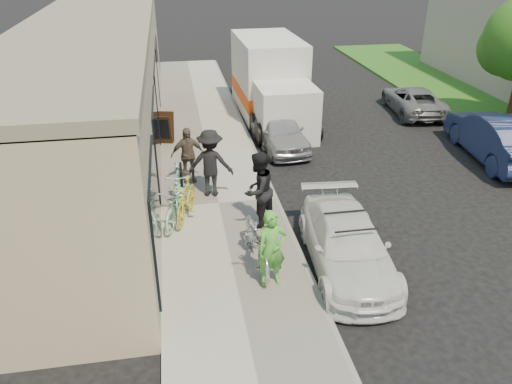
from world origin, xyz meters
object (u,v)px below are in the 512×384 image
moving_truck (271,84)px  far_car_gray (413,100)px  man_standing (258,190)px  bystander_b (187,155)px  sedan_silver (280,131)px  sandwich_board (164,128)px  sedan_white (347,244)px  cruiser_bike_b (178,203)px  cruiser_bike_c (186,200)px  woman_rider (272,249)px  tandem_bike (258,240)px  cruiser_bike_a (178,188)px  bystander_a (211,163)px  bike_rack (181,180)px  far_car_blue (498,137)px

moving_truck → far_car_gray: 5.83m
man_standing → bystander_b: size_ratio=1.17×
sedan_silver → moving_truck: bearing=79.9°
sandwich_board → sedan_white: 8.56m
cruiser_bike_b → cruiser_bike_c: (0.19, 0.12, 0.01)m
woman_rider → cruiser_bike_b: 3.33m
tandem_bike → man_standing: (0.28, 1.58, 0.37)m
far_car_gray → tandem_bike: size_ratio=1.80×
cruiser_bike_c → sandwich_board: bearing=112.9°
sedan_white → cruiser_bike_a: bearing=143.8°
man_standing → bystander_b: bearing=-104.8°
man_standing → bystander_a: bearing=-105.7°
sedan_white → tandem_bike: (-1.88, 0.25, 0.14)m
sandwich_board → cruiser_bike_a: (0.33, -4.70, 0.05)m
moving_truck → far_car_gray: size_ratio=1.59×
cruiser_bike_b → bystander_b: 2.26m
cruiser_bike_a → cruiser_bike_c: (0.18, -0.52, -0.06)m
moving_truck → cruiser_bike_a: size_ratio=3.26×
bike_rack → bystander_b: 1.18m
sandwich_board → moving_truck: size_ratio=0.16×
cruiser_bike_c → cruiser_bike_b: bearing=-131.1°
moving_truck → cruiser_bike_b: moving_truck is taller
far_car_blue → cruiser_bike_c: bearing=20.4°
man_standing → bystander_a: man_standing is taller
sedan_silver → bystander_a: (-2.60, -3.37, 0.48)m
bike_rack → sedan_silver: 4.92m
sedan_white → woman_rider: size_ratio=2.48×
far_car_blue → cruiser_bike_c: (-9.90, -2.39, -0.11)m
moving_truck → woman_rider: (-2.10, -10.63, -0.35)m
bystander_a → bystander_b: bearing=-45.4°
sedan_white → woman_rider: 1.84m
far_car_blue → cruiser_bike_c: 10.18m
far_car_blue → moving_truck: bearing=-33.5°
bystander_a → bystander_b: size_ratio=1.15×
sedan_white → far_car_blue: size_ratio=0.88×
far_car_blue → sedan_white: bearing=43.0°
tandem_bike → cruiser_bike_b: tandem_bike is taller
far_car_blue → far_car_gray: 4.91m
moving_truck → bystander_a: size_ratio=3.31×
woman_rider → cruiser_bike_a: woman_rider is taller
moving_truck → far_car_gray: moving_truck is taller
bystander_b → man_standing: bearing=-69.6°
cruiser_bike_b → bystander_b: (0.34, 2.21, 0.31)m
bystander_b → sedan_white: bearing=-64.5°
sedan_white → man_standing: man_standing is taller
cruiser_bike_c → bystander_a: 1.42m
bike_rack → sedan_silver: bearing=46.5°
sedan_silver → cruiser_bike_c: (-3.32, -4.52, 0.06)m
sedan_white → far_car_gray: sedan_white is taller
cruiser_bike_c → bystander_b: bystander_b is taller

